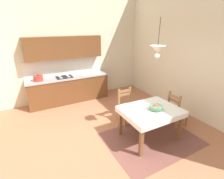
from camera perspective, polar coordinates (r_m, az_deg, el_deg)
name	(u,v)px	position (r m, az deg, el deg)	size (l,w,h in m)	color
ground_plane	(110,144)	(4.08, -0.61, -18.01)	(5.97, 6.58, 0.10)	#AD6B4C
wall_back	(68,41)	(6.06, -14.83, 15.77)	(5.97, 0.12, 4.07)	beige
wall_right	(203,45)	(5.09, 28.57, 13.10)	(0.12, 6.58, 4.07)	beige
area_rug	(151,139)	(4.24, 13.16, -16.05)	(2.10, 1.60, 0.01)	brown
kitchen_cabinetry	(68,78)	(5.91, -14.80, 3.95)	(2.70, 0.63, 2.20)	brown
dining_table	(150,114)	(3.97, 12.95, -8.12)	(1.30, 1.02, 0.75)	brown
dining_chair_window_side	(177,110)	(4.75, 21.18, -6.51)	(0.45, 0.45, 0.93)	#D1BC89
dining_chair_kitchen_side	(127,106)	(4.64, 5.10, -5.68)	(0.43, 0.43, 0.93)	#D1BC89
fruit_bowl	(156,107)	(3.88, 14.66, -5.87)	(0.30, 0.30, 0.12)	#4C7F5B
pendant_lamp	(158,50)	(3.70, 15.29, 13.01)	(0.32, 0.32, 0.80)	black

